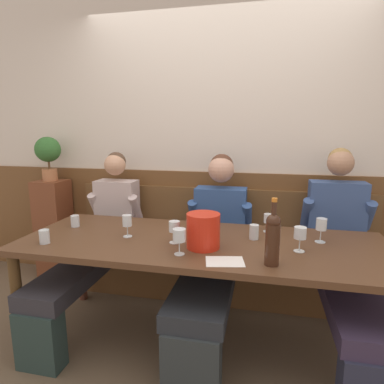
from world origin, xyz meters
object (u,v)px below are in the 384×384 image
dining_table (201,251)px  wine_bottle_green_tall (273,237)px  ice_bucket (203,231)px  wine_glass_center_rear (179,236)px  person_center_left_seat (214,244)px  water_tumbler_right (75,221)px  wall_bench (216,264)px  wine_glass_left_end (268,219)px  person_center_right_seat (98,236)px  potted_plant (48,153)px  wine_glass_by_bottle (174,228)px  water_tumbler_left (44,237)px  wine_glass_near_bucket (300,234)px  wine_glass_right_end (321,226)px  water_tumbler_center (254,232)px  person_left_seat (345,254)px  wine_glass_mid_right (127,222)px

dining_table → wine_bottle_green_tall: bearing=-33.6°
ice_bucket → wine_glass_center_rear: (-0.11, -0.14, 0.00)m
person_center_left_seat → water_tumbler_right: person_center_left_seat is taller
wall_bench → dining_table: bearing=-90.0°
wall_bench → wine_glass_left_end: bearing=-45.6°
person_center_right_seat → potted_plant: size_ratio=3.14×
dining_table → wine_glass_by_bottle: (-0.16, -0.07, 0.17)m
ice_bucket → wine_glass_center_rear: bearing=-128.7°
wall_bench → water_tumbler_left: size_ratio=30.24×
person_center_left_seat → water_tumbler_right: (-1.02, -0.23, 0.18)m
ice_bucket → wine_glass_near_bucket: bearing=5.7°
wall_bench → wine_glass_right_end: 1.12m
wine_glass_right_end → water_tumbler_right: 1.74m
water_tumbler_center → wine_glass_near_bucket: bearing=-31.8°
ice_bucket → wine_glass_by_bottle: size_ratio=1.50×
potted_plant → person_center_right_seat: bearing=-31.2°
dining_table → potted_plant: size_ratio=5.68×
wall_bench → person_center_left_seat: (0.03, -0.40, 0.33)m
water_tumbler_center → wine_bottle_green_tall: bearing=-75.1°
dining_table → water_tumbler_center: size_ratio=24.47×
wall_bench → wine_glass_right_end: bearing=-37.7°
ice_bucket → water_tumbler_left: ice_bucket is taller
wine_glass_right_end → wine_glass_center_rear: (-0.84, -0.40, -0.00)m
person_center_right_seat → person_left_seat: bearing=-0.1°
wine_bottle_green_tall → water_tumbler_center: wine_bottle_green_tall is taller
wall_bench → water_tumbler_center: 0.87m
water_tumbler_left → water_tumbler_center: water_tumbler_center is taller
dining_table → wine_glass_mid_right: bearing=-176.9°
person_center_left_seat → wine_glass_right_end: (0.72, -0.19, 0.25)m
person_left_seat → water_tumbler_center: size_ratio=13.58×
wine_bottle_green_tall → wine_glass_mid_right: size_ratio=2.44×
water_tumbler_right → wine_glass_near_bucket: bearing=-5.8°
wine_glass_by_bottle → wine_glass_center_rear: 0.20m
wine_glass_near_bucket → wine_glass_center_rear: wine_glass_center_rear is taller
water_tumbler_center → ice_bucket: bearing=-143.0°
person_left_seat → wine_glass_by_bottle: 1.21m
potted_plant → water_tumbler_right: bearing=-44.6°
water_tumbler_right → potted_plant: (-0.66, 0.66, 0.45)m
dining_table → person_left_seat: 1.01m
ice_bucket → water_tumbler_right: (-1.02, 0.22, -0.06)m
wall_bench → ice_bucket: bearing=-87.8°
potted_plant → wine_glass_left_end: bearing=-12.7°
wine_glass_center_rear → wine_glass_by_bottle: bearing=113.6°
wine_glass_mid_right → wine_glass_center_rear: (0.43, -0.23, 0.01)m
dining_table → water_tumbler_right: size_ratio=27.95×
wine_bottle_green_tall → water_tumbler_right: wine_bottle_green_tall is taller
person_center_left_seat → water_tumbler_right: bearing=-167.5°
wine_glass_by_bottle → water_tumbler_right: wine_glass_by_bottle is taller
wine_glass_mid_right → water_tumbler_left: size_ratio=1.70×
wine_glass_mid_right → wine_glass_left_end: (0.93, 0.32, -0.01)m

